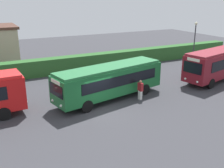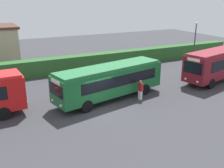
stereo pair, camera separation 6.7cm
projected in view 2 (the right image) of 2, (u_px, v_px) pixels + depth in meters
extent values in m
plane|color=#38383D|center=(101.00, 110.00, 20.88)|extent=(80.21, 80.21, 0.00)
cube|color=black|center=(23.00, 85.00, 20.32)|extent=(0.11, 1.96, 1.02)
cube|color=silver|center=(22.00, 76.00, 20.09)|extent=(0.09, 1.31, 0.28)
cylinder|color=black|center=(4.00, 114.00, 19.11)|extent=(1.01, 0.32, 1.00)
sphere|color=silver|center=(23.00, 97.00, 21.24)|extent=(0.22, 0.22, 0.22)
sphere|color=silver|center=(26.00, 102.00, 20.15)|extent=(0.22, 0.22, 0.22)
cube|color=#19602D|center=(110.00, 81.00, 22.72)|extent=(10.39, 4.40, 2.20)
cube|color=#27723C|center=(110.00, 67.00, 22.34)|extent=(10.05, 4.15, 0.20)
cube|color=black|center=(122.00, 81.00, 21.88)|extent=(7.73, 1.58, 0.88)
cube|color=black|center=(104.00, 74.00, 23.74)|extent=(7.73, 1.58, 0.88)
cube|color=black|center=(56.00, 90.00, 19.65)|extent=(0.44, 2.00, 0.92)
cube|color=silver|center=(55.00, 82.00, 19.44)|extent=(0.31, 1.35, 0.28)
cylinder|color=black|center=(87.00, 106.00, 20.39)|extent=(1.04, 0.47, 1.00)
cylinder|color=black|center=(72.00, 98.00, 22.08)|extent=(1.04, 0.47, 1.00)
cylinder|color=black|center=(145.00, 89.00, 24.07)|extent=(1.04, 0.47, 1.00)
cylinder|color=black|center=(128.00, 83.00, 25.77)|extent=(1.04, 0.47, 1.00)
sphere|color=silver|center=(61.00, 106.00, 19.45)|extent=(0.22, 0.22, 0.22)
sphere|color=silver|center=(53.00, 100.00, 20.47)|extent=(0.22, 0.22, 0.22)
cube|color=maroon|center=(217.00, 64.00, 27.67)|extent=(9.03, 4.23, 2.53)
cube|color=maroon|center=(219.00, 51.00, 27.24)|extent=(8.73, 3.99, 0.20)
cube|color=black|center=(208.00, 59.00, 28.65)|extent=(6.64, 1.49, 1.01)
cube|color=black|center=(193.00, 68.00, 24.94)|extent=(0.47, 1.95, 1.06)
cube|color=silver|center=(193.00, 60.00, 24.69)|extent=(0.32, 1.31, 0.28)
cylinder|color=black|center=(211.00, 84.00, 25.64)|extent=(1.04, 0.49, 1.00)
cylinder|color=black|center=(191.00, 78.00, 27.27)|extent=(1.04, 0.49, 1.00)
cylinder|color=black|center=(219.00, 70.00, 30.53)|extent=(1.04, 0.49, 1.00)
sphere|color=silver|center=(197.00, 82.00, 24.83)|extent=(0.22, 0.22, 0.22)
sphere|color=silver|center=(186.00, 79.00, 25.80)|extent=(0.22, 0.22, 0.22)
cube|color=#4C6B47|center=(69.00, 89.00, 24.43)|extent=(0.34, 0.36, 0.79)
cube|color=#4C6B47|center=(69.00, 82.00, 24.20)|extent=(0.44, 0.52, 0.69)
sphere|color=#8C6647|center=(69.00, 77.00, 24.05)|extent=(0.22, 0.22, 0.22)
cube|color=silver|center=(140.00, 95.00, 22.95)|extent=(0.28, 0.33, 0.80)
cube|color=maroon|center=(140.00, 87.00, 22.72)|extent=(0.32, 0.50, 0.70)
sphere|color=#8C6647|center=(141.00, 82.00, 22.57)|extent=(0.22, 0.22, 0.22)
cube|color=black|center=(204.00, 70.00, 30.73)|extent=(0.38, 0.34, 0.85)
cube|color=maroon|center=(204.00, 63.00, 30.48)|extent=(0.55, 0.43, 0.74)
sphere|color=beige|center=(205.00, 59.00, 30.32)|extent=(0.23, 0.23, 0.23)
cube|color=#2B5E29|center=(58.00, 66.00, 30.55)|extent=(52.10, 1.50, 1.85)
cylinder|color=#38383D|center=(194.00, 45.00, 34.13)|extent=(0.14, 0.14, 5.09)
sphere|color=beige|center=(197.00, 23.00, 33.27)|extent=(0.36, 0.36, 0.36)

